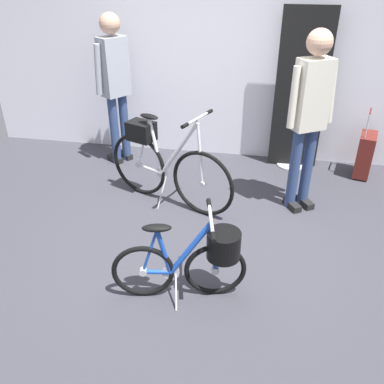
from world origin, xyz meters
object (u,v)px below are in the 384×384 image
display_bike_left (164,163)px  visitor_browsing (310,111)px  visitor_near_wall (115,80)px  rolling_suitcase (365,154)px  floor_banner_stand (299,100)px  folding_bike_foreground (196,258)px

display_bike_left → visitor_browsing: bearing=7.5°
display_bike_left → visitor_near_wall: size_ratio=0.79×
rolling_suitcase → visitor_near_wall: bearing=-177.6°
display_bike_left → visitor_near_wall: 1.35m
floor_banner_stand → visitor_near_wall: size_ratio=1.05×
folding_bike_foreground → display_bike_left: size_ratio=0.72×
floor_banner_stand → rolling_suitcase: (0.85, -0.13, -0.59)m
display_bike_left → visitor_near_wall: bearing=131.7°
display_bike_left → visitor_browsing: (1.43, 0.19, 0.60)m
visitor_browsing → rolling_suitcase: visitor_browsing is taller
floor_banner_stand → visitor_near_wall: (-2.21, -0.26, 0.20)m
display_bike_left → rolling_suitcase: bearing=24.7°
visitor_near_wall → rolling_suitcase: visitor_near_wall is taller
display_bike_left → floor_banner_stand: bearing=39.7°
floor_banner_stand → rolling_suitcase: 1.04m
folding_bike_foreground → visitor_near_wall: size_ratio=0.57×
visitor_browsing → rolling_suitcase: 1.41m
display_bike_left → visitor_near_wall: visitor_near_wall is taller
floor_banner_stand → folding_bike_foreground: size_ratio=1.84×
visitor_near_wall → rolling_suitcase: size_ratio=2.21×
floor_banner_stand → visitor_near_wall: bearing=-173.3°
folding_bike_foreground → rolling_suitcase: rolling_suitcase is taller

